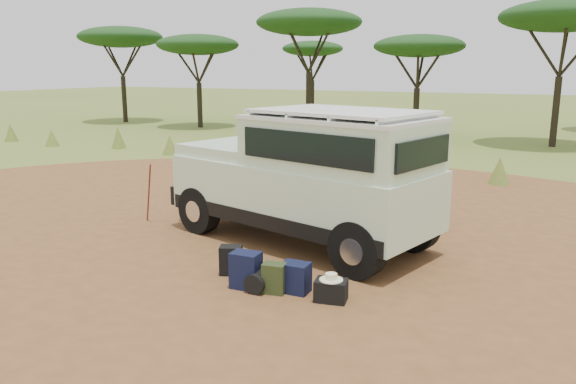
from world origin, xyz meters
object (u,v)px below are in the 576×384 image
at_px(safari_vehicle, 308,179).
at_px(backpack_navy, 246,270).
at_px(walking_staff, 149,193).
at_px(backpack_black, 231,260).
at_px(duffel_navy, 296,278).
at_px(backpack_olive, 274,278).
at_px(hard_case, 331,291).

bearing_deg(safari_vehicle, backpack_navy, -73.04).
bearing_deg(walking_staff, backpack_black, -88.81).
bearing_deg(duffel_navy, backpack_navy, -168.20).
xyz_separation_m(backpack_navy, duffel_navy, (0.74, 0.19, -0.05)).
distance_m(backpack_olive, hard_case, 0.87).
xyz_separation_m(backpack_olive, duffel_navy, (0.27, 0.16, -0.00)).
relative_size(backpack_navy, backpack_olive, 1.22).
height_order(backpack_black, backpack_olive, backpack_black).
relative_size(backpack_black, backpack_olive, 1.03).
xyz_separation_m(backpack_navy, backpack_olive, (0.48, 0.02, -0.05)).
height_order(backpack_navy, backpack_olive, backpack_navy).
bearing_deg(backpack_olive, backpack_navy, 171.88).
height_order(backpack_navy, duffel_navy, backpack_navy).
bearing_deg(duffel_navy, backpack_black, 168.72).
bearing_deg(hard_case, walking_staff, 146.34).
bearing_deg(duffel_navy, walking_staff, 153.50).
relative_size(walking_staff, duffel_navy, 2.98).
bearing_deg(hard_case, backpack_black, 160.69).
distance_m(safari_vehicle, hard_case, 2.95).
bearing_deg(hard_case, backpack_olive, 175.73).
height_order(safari_vehicle, backpack_black, safari_vehicle).
bearing_deg(backpack_navy, safari_vehicle, 88.91).
bearing_deg(backpack_olive, walking_staff, 141.89).
height_order(safari_vehicle, walking_staff, safari_vehicle).
bearing_deg(backpack_navy, backpack_black, 139.25).
bearing_deg(backpack_black, backpack_navy, -60.46).
bearing_deg(backpack_black, hard_case, -31.52).
bearing_deg(backpack_black, backpack_olive, -43.82).
height_order(walking_staff, duffel_navy, walking_staff).
xyz_separation_m(safari_vehicle, duffel_navy, (0.87, -2.27, -1.00)).
xyz_separation_m(backpack_navy, hard_case, (1.33, 0.13, -0.12)).
bearing_deg(backpack_olive, duffel_navy, 20.79).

